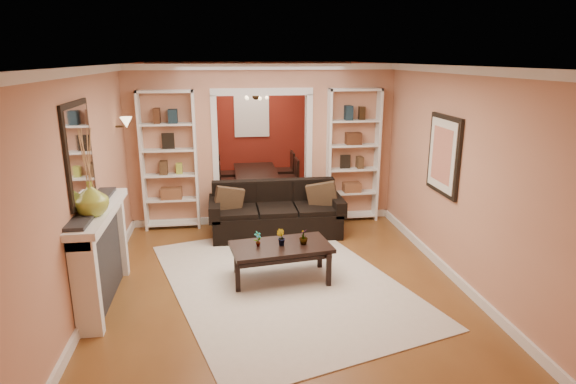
{
  "coord_description": "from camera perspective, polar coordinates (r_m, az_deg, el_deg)",
  "views": [
    {
      "loc": [
        -0.69,
        -6.91,
        2.8
      ],
      "look_at": [
        0.16,
        -0.8,
        1.07
      ],
      "focal_mm": 30.0,
      "sensor_mm": 36.0,
      "label": 1
    }
  ],
  "objects": [
    {
      "name": "floor",
      "position": [
        7.49,
        -2.1,
        -6.27
      ],
      "size": [
        8.0,
        8.0,
        0.0
      ],
      "primitive_type": "plane",
      "color": "brown",
      "rests_on": "ground"
    },
    {
      "name": "ceiling",
      "position": [
        6.94,
        -2.33,
        14.87
      ],
      "size": [
        8.0,
        8.0,
        0.0
      ],
      "primitive_type": "plane",
      "rotation": [
        3.14,
        0.0,
        0.0
      ],
      "color": "white",
      "rests_on": "ground"
    },
    {
      "name": "wall_back",
      "position": [
        11.03,
        -4.33,
        8.1
      ],
      "size": [
        8.0,
        0.0,
        8.0
      ],
      "primitive_type": "plane",
      "rotation": [
        1.57,
        0.0,
        0.0
      ],
      "color": "tan",
      "rests_on": "ground"
    },
    {
      "name": "wall_front",
      "position": [
        3.32,
        4.89,
        -10.24
      ],
      "size": [
        8.0,
        0.0,
        8.0
      ],
      "primitive_type": "plane",
      "rotation": [
        -1.57,
        0.0,
        0.0
      ],
      "color": "tan",
      "rests_on": "ground"
    },
    {
      "name": "wall_left",
      "position": [
        7.23,
        -20.28,
        3.15
      ],
      "size": [
        0.0,
        8.0,
        8.0
      ],
      "primitive_type": "plane",
      "rotation": [
        1.57,
        0.0,
        1.57
      ],
      "color": "tan",
      "rests_on": "ground"
    },
    {
      "name": "wall_right",
      "position": [
        7.64,
        14.86,
        4.24
      ],
      "size": [
        0.0,
        8.0,
        8.0
      ],
      "primitive_type": "plane",
      "rotation": [
        1.57,
        0.0,
        -1.57
      ],
      "color": "tan",
      "rests_on": "ground"
    },
    {
      "name": "partition_wall",
      "position": [
        8.26,
        -3.06,
        5.58
      ],
      "size": [
        4.5,
        0.15,
        2.7
      ],
      "primitive_type": "cube",
      "color": "tan",
      "rests_on": "floor"
    },
    {
      "name": "red_back_panel",
      "position": [
        11.0,
        -4.32,
        7.93
      ],
      "size": [
        4.44,
        0.04,
        2.64
      ],
      "primitive_type": "cube",
      "color": "maroon",
      "rests_on": "floor"
    },
    {
      "name": "dining_window",
      "position": [
        10.93,
        -4.33,
        9.09
      ],
      "size": [
        0.78,
        0.03,
        0.98
      ],
      "primitive_type": "cube",
      "color": "#8CA5CC",
      "rests_on": "wall_back"
    },
    {
      "name": "area_rug",
      "position": [
        6.3,
        -0.62,
        -10.61
      ],
      "size": [
        3.62,
        4.35,
        0.01
      ],
      "primitive_type": "cube",
      "rotation": [
        0.0,
        0.0,
        0.29
      ],
      "color": "beige",
      "rests_on": "floor"
    },
    {
      "name": "sofa",
      "position": [
        7.78,
        -1.42,
        -2.14
      ],
      "size": [
        2.14,
        0.92,
        0.84
      ],
      "primitive_type": "cube",
      "color": "black",
      "rests_on": "floor"
    },
    {
      "name": "pillow_left",
      "position": [
        7.65,
        -7.06,
        -0.91
      ],
      "size": [
        0.45,
        0.21,
        0.44
      ],
      "primitive_type": "cube",
      "rotation": [
        0.0,
        0.0,
        0.19
      ],
      "color": "#4E3821",
      "rests_on": "sofa"
    },
    {
      "name": "pillow_right",
      "position": [
        7.81,
        4.12,
        -0.37
      ],
      "size": [
        0.49,
        0.27,
        0.47
      ],
      "primitive_type": "cube",
      "rotation": [
        0.0,
        0.0,
        -0.31
      ],
      "color": "#4E3821",
      "rests_on": "sofa"
    },
    {
      "name": "coffee_table",
      "position": [
        6.29,
        -0.84,
        -8.33
      ],
      "size": [
        1.34,
        0.85,
        0.48
      ],
      "primitive_type": "cube",
      "rotation": [
        0.0,
        0.0,
        0.14
      ],
      "color": "black",
      "rests_on": "floor"
    },
    {
      "name": "plant_left",
      "position": [
        6.13,
        -3.59,
        -5.59
      ],
      "size": [
        0.13,
        0.12,
        0.2
      ],
      "primitive_type": "imported",
      "rotation": [
        0.0,
        0.0,
        0.61
      ],
      "color": "#336626",
      "rests_on": "coffee_table"
    },
    {
      "name": "plant_center",
      "position": [
        6.16,
        -0.85,
        -5.42
      ],
      "size": [
        0.15,
        0.15,
        0.21
      ],
      "primitive_type": "imported",
      "rotation": [
        0.0,
        0.0,
        2.37
      ],
      "color": "#336626",
      "rests_on": "coffee_table"
    },
    {
      "name": "plant_right",
      "position": [
        6.2,
        1.86,
        -5.32
      ],
      "size": [
        0.16,
        0.16,
        0.2
      ],
      "primitive_type": "imported",
      "rotation": [
        0.0,
        0.0,
        4.02
      ],
      "color": "#336626",
      "rests_on": "coffee_table"
    },
    {
      "name": "bookshelf_left",
      "position": [
        8.15,
        -13.87,
        3.57
      ],
      "size": [
        0.9,
        0.3,
        2.3
      ],
      "primitive_type": "cube",
      "color": "white",
      "rests_on": "floor"
    },
    {
      "name": "bookshelf_right",
      "position": [
        8.41,
        7.68,
        4.25
      ],
      "size": [
        0.9,
        0.3,
        2.3
      ],
      "primitive_type": "cube",
      "color": "white",
      "rests_on": "floor"
    },
    {
      "name": "fireplace",
      "position": [
        6.01,
        -20.98,
        -7.07
      ],
      "size": [
        0.32,
        1.7,
        1.16
      ],
      "primitive_type": "cube",
      "color": "white",
      "rests_on": "floor"
    },
    {
      "name": "vase",
      "position": [
        5.53,
        -22.32,
        -0.72
      ],
      "size": [
        0.42,
        0.42,
        0.38
      ],
      "primitive_type": "imported",
      "rotation": [
        0.0,
        0.0,
        -0.2
      ],
      "color": "#97AC37",
      "rests_on": "fireplace"
    },
    {
      "name": "mirror",
      "position": [
        5.71,
        -23.54,
        4.31
      ],
      "size": [
        0.03,
        0.95,
        1.1
      ],
      "primitive_type": "cube",
      "color": "silver",
      "rests_on": "wall_left"
    },
    {
      "name": "wall_sconce",
      "position": [
        7.66,
        -19.05,
        7.58
      ],
      "size": [
        0.18,
        0.18,
        0.22
      ],
      "primitive_type": "cube",
      "color": "#FFE0A5",
      "rests_on": "wall_left"
    },
    {
      "name": "framed_art",
      "position": [
        6.7,
        17.91,
        4.18
      ],
      "size": [
        0.04,
        0.85,
        1.05
      ],
      "primitive_type": "cube",
      "color": "black",
      "rests_on": "wall_right"
    },
    {
      "name": "dining_table",
      "position": [
        10.03,
        -3.66,
        1.07
      ],
      "size": [
        1.54,
        0.86,
        0.54
      ],
      "primitive_type": "imported",
      "rotation": [
        0.0,
        0.0,
        1.57
      ],
      "color": "black",
      "rests_on": "floor"
    },
    {
      "name": "dining_chair_nw",
      "position": [
        9.68,
        -6.79,
        1.28
      ],
      "size": [
        0.48,
        0.48,
        0.81
      ],
      "primitive_type": "cube",
      "rotation": [
        0.0,
        0.0,
        1.78
      ],
      "color": "black",
      "rests_on": "floor"
    },
    {
      "name": "dining_chair_ne",
      "position": [
        9.76,
        -0.32,
        1.63
      ],
      "size": [
        0.53,
        0.53,
        0.85
      ],
      "primitive_type": "cube",
      "rotation": [
        0.0,
        0.0,
        -1.28
      ],
      "color": "black",
      "rests_on": "floor"
    },
    {
      "name": "dining_chair_sw",
      "position": [
        10.26,
        -6.87,
        2.14
      ],
      "size": [
        0.44,
        0.44,
        0.82
      ],
      "primitive_type": "cube",
      "rotation": [
        0.0,
        0.0,
        1.49
      ],
      "color": "black",
      "rests_on": "floor"
    },
    {
      "name": "dining_chair_se",
      "position": [
        10.33,
        -0.76,
        2.49
      ],
      "size": [
        0.45,
        0.45,
        0.88
      ],
      "primitive_type": "cube",
      "rotation": [
        0.0,
        0.0,
        -1.61
      ],
      "color": "black",
      "rests_on": "floor"
    },
    {
      "name": "chandelier",
      "position": [
        9.66,
        -3.9,
        11.04
      ],
      "size": [
        0.5,
        0.5,
        0.3
      ],
      "primitive_type": "cube",
      "color": "#332717",
      "rests_on": "ceiling"
    }
  ]
}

